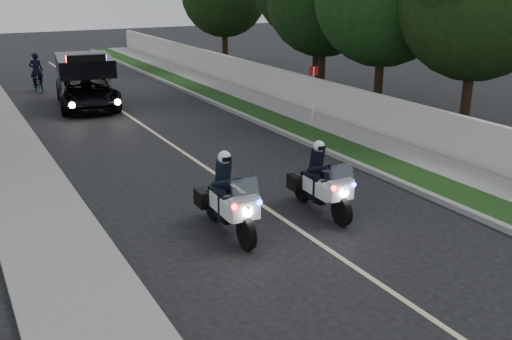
% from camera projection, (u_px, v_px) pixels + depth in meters
% --- Properties ---
extents(ground, '(120.00, 120.00, 0.00)m').
position_uv_depth(ground, '(391.00, 291.00, 10.72)').
color(ground, black).
rests_on(ground, ground).
extents(curb_right, '(0.20, 60.00, 0.15)m').
position_uv_depth(curb_right, '(293.00, 137.00, 20.90)').
color(curb_right, gray).
rests_on(curb_right, ground).
extents(grass_verge, '(1.20, 60.00, 0.16)m').
position_uv_depth(grass_verge, '(309.00, 134.00, 21.22)').
color(grass_verge, '#193814').
rests_on(grass_verge, ground).
extents(sidewalk_right, '(1.40, 60.00, 0.16)m').
position_uv_depth(sidewalk_right, '(338.00, 130.00, 21.81)').
color(sidewalk_right, gray).
rests_on(sidewalk_right, ground).
extents(property_wall, '(0.22, 60.00, 1.50)m').
position_uv_depth(property_wall, '(360.00, 110.00, 22.05)').
color(property_wall, beige).
rests_on(property_wall, ground).
extents(curb_left, '(0.20, 60.00, 0.15)m').
position_uv_depth(curb_left, '(57.00, 171.00, 17.19)').
color(curb_left, gray).
rests_on(curb_left, ground).
extents(sidewalk_left, '(2.00, 60.00, 0.16)m').
position_uv_depth(sidewalk_left, '(17.00, 176.00, 16.69)').
color(sidewalk_left, gray).
rests_on(sidewalk_left, ground).
extents(lane_marking, '(0.12, 50.00, 0.01)m').
position_uv_depth(lane_marking, '(186.00, 154.00, 19.07)').
color(lane_marking, '#BFB78C').
rests_on(lane_marking, ground).
extents(police_moto_left, '(0.85, 2.25, 1.89)m').
position_uv_depth(police_moto_left, '(228.00, 232.00, 13.22)').
color(police_moto_left, silver).
rests_on(police_moto_left, ground).
extents(police_moto_right, '(0.80, 2.13, 1.79)m').
position_uv_depth(police_moto_right, '(320.00, 212.00, 14.36)').
color(police_moto_right, white).
rests_on(police_moto_right, ground).
extents(police_suv, '(3.20, 5.66, 2.61)m').
position_uv_depth(police_suv, '(89.00, 107.00, 26.06)').
color(police_suv, black).
rests_on(police_suv, ground).
extents(bicycle, '(0.72, 1.57, 0.79)m').
position_uv_depth(bicycle, '(39.00, 92.00, 29.58)').
color(bicycle, black).
rests_on(bicycle, ground).
extents(cyclist, '(0.68, 0.50, 1.75)m').
position_uv_depth(cyclist, '(39.00, 92.00, 29.58)').
color(cyclist, black).
rests_on(cyclist, ground).
extents(sign_post, '(0.45, 0.45, 2.33)m').
position_uv_depth(sign_post, '(312.00, 123.00, 23.10)').
color(sign_post, red).
rests_on(sign_post, ground).
extents(tree_right_a, '(5.51, 5.51, 9.08)m').
position_uv_depth(tree_right_a, '(462.00, 133.00, 21.68)').
color(tree_right_a, '#1A3410').
rests_on(tree_right_a, ground).
extents(tree_right_b, '(5.69, 5.69, 9.31)m').
position_uv_depth(tree_right_b, '(376.00, 114.00, 24.66)').
color(tree_right_b, '#1B4316').
rests_on(tree_right_b, ground).
extents(tree_right_c, '(6.83, 6.83, 11.23)m').
position_uv_depth(tree_right_c, '(315.00, 92.00, 29.39)').
color(tree_right_c, black).
rests_on(tree_right_c, ground).
extents(tree_right_d, '(6.92, 6.92, 9.02)m').
position_uv_depth(tree_right_d, '(320.00, 97.00, 28.21)').
color(tree_right_d, '#163612').
rests_on(tree_right_d, ground).
extents(tree_right_e, '(6.74, 6.74, 8.88)m').
position_uv_depth(tree_right_e, '(225.00, 68.00, 37.52)').
color(tree_right_e, '#183310').
rests_on(tree_right_e, ground).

